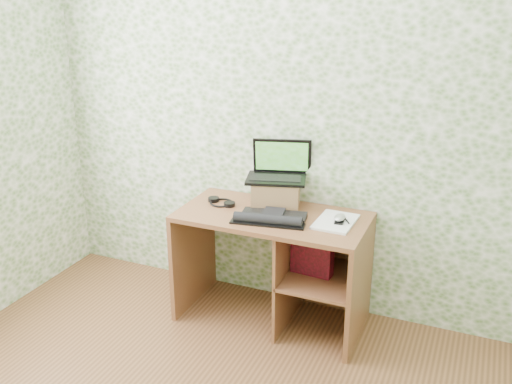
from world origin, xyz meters
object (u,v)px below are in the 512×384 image
at_px(keyboard, 271,217).
at_px(laptop, 278,170).
at_px(notepad, 335,222).
at_px(desk, 285,253).
at_px(riser, 276,193).

bearing_deg(keyboard, laptop, 92.64).
relative_size(laptop, notepad, 1.37).
bearing_deg(desk, riser, 133.95).
bearing_deg(riser, laptop, 90.00).
relative_size(riser, keyboard, 0.64).
height_order(riser, keyboard, riser).
height_order(riser, laptop, laptop).
distance_m(desk, riser, 0.39).
xyz_separation_m(riser, laptop, (0.00, 0.04, 0.15)).
bearing_deg(keyboard, desk, 58.56).
xyz_separation_m(laptop, keyboard, (0.06, -0.28, -0.22)).
bearing_deg(desk, laptop, 125.49).
height_order(desk, keyboard, keyboard).
relative_size(laptop, keyboard, 0.94).
bearing_deg(notepad, desk, -178.34).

